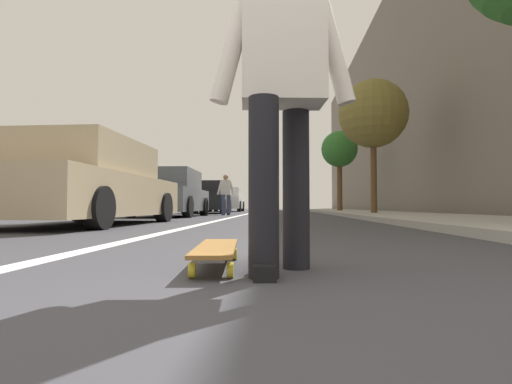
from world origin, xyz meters
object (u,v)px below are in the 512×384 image
at_px(skater_person, 282,81).
at_px(parked_car_near, 87,185).
at_px(street_tree_mid, 373,114).
at_px(skateboard, 216,250).
at_px(parked_car_mid, 171,194).
at_px(street_tree_far, 339,150).
at_px(traffic_light, 253,168).
at_px(parked_car_end, 227,200).
at_px(pedestrian_distant, 226,192).
at_px(parked_car_far, 208,198).

height_order(skater_person, parked_car_near, skater_person).
bearing_deg(street_tree_mid, skateboard, 162.97).
distance_m(parked_car_mid, street_tree_mid, 7.26).
bearing_deg(street_tree_far, street_tree_mid, 180.00).
xyz_separation_m(traffic_light, street_tree_mid, (-12.30, -4.95, 0.61)).
bearing_deg(parked_car_end, traffic_light, -60.50).
xyz_separation_m(parked_car_mid, parked_car_end, (12.54, -0.09, 0.02)).
distance_m(parked_car_near, pedestrian_distant, 7.87).
height_order(skater_person, parked_car_mid, skater_person).
height_order(parked_car_end, street_tree_far, street_tree_far).
xyz_separation_m(parked_car_mid, pedestrian_distant, (2.10, -1.48, 0.15)).
bearing_deg(skater_person, skateboard, 66.60).
bearing_deg(street_tree_mid, traffic_light, 21.93).
distance_m(street_tree_far, pedestrian_distant, 8.75).
distance_m(skater_person, parked_car_far, 16.87).
bearing_deg(parked_car_mid, parked_car_near, -178.76).
distance_m(parked_car_near, parked_car_mid, 5.66).
relative_size(parked_car_far, street_tree_far, 1.06).
height_order(parked_car_near, parked_car_far, parked_car_far).
distance_m(skater_person, traffic_light, 23.96).
bearing_deg(parked_car_end, skateboard, -172.36).
xyz_separation_m(parked_car_near, parked_car_end, (18.20, 0.03, 0.03)).
relative_size(parked_car_mid, parked_car_end, 0.96).
distance_m(skateboard, parked_car_far, 16.67).
bearing_deg(traffic_light, parked_car_near, 175.36).
bearing_deg(parked_car_near, pedestrian_distant, -9.90).
distance_m(parked_car_mid, pedestrian_distant, 2.57).
distance_m(parked_car_end, street_tree_far, 8.00).
relative_size(skater_person, parked_car_end, 0.38).
bearing_deg(parked_car_far, street_tree_far, -68.46).
height_order(parked_car_far, pedestrian_distant, pedestrian_distant).
bearing_deg(skateboard, parked_car_far, 10.62).
height_order(skateboard, parked_car_mid, parked_car_mid).
distance_m(skater_person, parked_car_near, 5.80).
height_order(traffic_light, street_tree_mid, street_tree_mid).
relative_size(traffic_light, street_tree_far, 0.95).
relative_size(parked_car_end, street_tree_mid, 0.92).
height_order(parked_car_mid, parked_car_far, same).
height_order(skateboard, pedestrian_distant, pedestrian_distant).
bearing_deg(skater_person, street_tree_mid, -15.24).
xyz_separation_m(parked_car_far, street_tree_mid, (-5.01, -6.55, 2.74)).
xyz_separation_m(parked_car_mid, street_tree_far, (8.73, -6.62, 2.61)).
bearing_deg(parked_car_mid, skater_person, -161.41).
bearing_deg(skater_person, parked_car_near, 35.53).
height_order(parked_car_near, street_tree_far, street_tree_far).
xyz_separation_m(skateboard, street_tree_mid, (11.36, -3.48, 3.35)).
bearing_deg(street_tree_mid, street_tree_far, 0.00).
relative_size(skateboard, street_tree_far, 0.20).
bearing_deg(skateboard, pedestrian_distant, 7.71).
height_order(skater_person, street_tree_far, street_tree_far).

